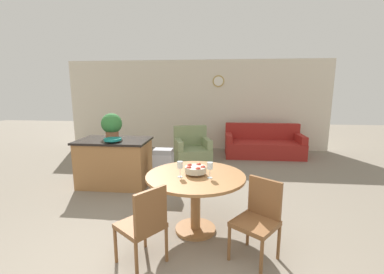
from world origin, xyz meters
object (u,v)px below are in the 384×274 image
fruit_bowl (196,169)px  armchair (192,151)px  couch (263,145)px  potted_plant (112,125)px  teal_bowl (113,139)px  dining_table (196,188)px  wine_glass_right (210,166)px  trash_bin (164,169)px  dining_chair_near_left (144,222)px  wine_glass_left (180,166)px  kitchen_island (115,162)px  dining_chair_near_right (259,216)px

fruit_bowl → armchair: (-0.37, 3.13, -0.54)m
fruit_bowl → couch: bearing=69.4°
potted_plant → couch: potted_plant is taller
teal_bowl → armchair: teal_bowl is taller
fruit_bowl → potted_plant: 2.45m
dining_table → wine_glass_right: bearing=-29.1°
trash_bin → dining_chair_near_left: bearing=-83.0°
fruit_bowl → wine_glass_left: bearing=-150.4°
dining_chair_near_left → trash_bin: 2.15m
wine_glass_right → kitchen_island: 2.51m
dining_chair_near_right → couch: size_ratio=0.42×
dining_chair_near_right → trash_bin: dining_chair_near_right is taller
trash_bin → armchair: size_ratio=0.73×
kitchen_island → armchair: bearing=51.1°
teal_bowl → armchair: bearing=55.7°
dining_chair_near_left → wine_glass_right: size_ratio=4.43×
fruit_bowl → teal_bowl: bearing=141.8°
dining_table → teal_bowl: (-1.63, 1.28, 0.34)m
dining_table → dining_chair_near_right: (0.73, -0.47, -0.11)m
wine_glass_left → armchair: (-0.19, 3.24, -0.61)m
fruit_bowl → potted_plant: bearing=137.4°
kitchen_island → armchair: armchair is taller
teal_bowl → potted_plant: 0.45m
wine_glass_right → potted_plant: (-1.97, 1.75, 0.24)m
fruit_bowl → teal_bowl: teal_bowl is taller
dining_chair_near_right → wine_glass_left: (-0.91, 0.36, 0.43)m
teal_bowl → potted_plant: bearing=113.9°
dining_table → teal_bowl: bearing=141.8°
dining_table → wine_glass_right: wine_glass_right is taller
trash_bin → teal_bowl: bearing=-172.7°
dining_chair_near_left → dining_chair_near_right: (1.20, 0.27, 0.00)m
trash_bin → couch: size_ratio=0.36×
fruit_bowl → wine_glass_right: (0.18, -0.10, 0.07)m
wine_glass_right → potted_plant: size_ratio=0.41×
dining_chair_near_right → armchair: bearing=-35.7°
wine_glass_left → armchair: 3.30m
dining_table → armchair: size_ratio=1.22×
wine_glass_left → armchair: bearing=93.3°
wine_glass_left → potted_plant: bearing=132.6°
wine_glass_right → kitchen_island: wine_glass_right is taller
dining_chair_near_right → couch: 4.59m
dining_chair_near_left → teal_bowl: teal_bowl is taller
wine_glass_left → teal_bowl: (-1.45, 1.39, 0.02)m
teal_bowl → dining_chair_near_left: bearing=-60.0°
teal_bowl → trash_bin: bearing=7.3°
dining_chair_near_left → dining_chair_near_right: same height
dining_table → kitchen_island: bearing=138.9°
couch → dining_chair_near_left: bearing=-113.1°
wine_glass_left → armchair: wine_glass_left is taller
dining_chair_near_right → wine_glass_right: size_ratio=4.43×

